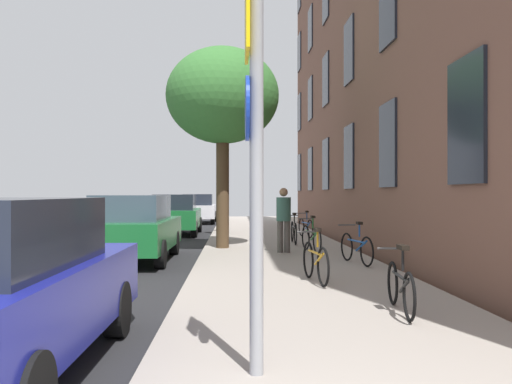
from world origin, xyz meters
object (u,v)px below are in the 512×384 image
(bicycle_4, at_px, (294,231))
(bicycle_5, at_px, (306,227))
(bicycle_0, at_px, (401,286))
(car_1, at_px, (134,227))
(sign_post, at_px, (254,143))
(traffic_light, at_px, (225,171))
(bicycle_2, at_px, (357,247))
(car_3, at_px, (198,208))
(bicycle_3, at_px, (311,238))
(pedestrian_0, at_px, (284,216))
(car_2, at_px, (176,214))
(tree_near, at_px, (223,97))
(bicycle_1, at_px, (315,261))

(bicycle_4, relative_size, bicycle_5, 1.05)
(bicycle_0, height_order, car_1, car_1)
(sign_post, xyz_separation_m, traffic_light, (-0.52, 16.30, 0.43))
(traffic_light, relative_size, bicycle_2, 2.09)
(bicycle_2, bearing_deg, sign_post, -109.70)
(bicycle_2, distance_m, car_3, 18.75)
(sign_post, xyz_separation_m, bicycle_3, (1.88, 9.48, -1.61))
(bicycle_2, bearing_deg, car_3, 104.47)
(bicycle_4, bearing_deg, traffic_light, 116.57)
(bicycle_3, relative_size, pedestrian_0, 1.00)
(traffic_light, distance_m, bicycle_3, 7.51)
(car_2, bearing_deg, pedestrian_0, -64.24)
(traffic_light, bearing_deg, tree_near, -89.72)
(car_2, xyz_separation_m, car_3, (0.35, 8.33, 0.00))
(bicycle_5, height_order, car_2, car_2)
(sign_post, height_order, tree_near, tree_near)
(tree_near, xyz_separation_m, bicycle_5, (2.88, 3.62, -3.94))
(bicycle_1, bearing_deg, bicycle_4, 86.54)
(bicycle_3, relative_size, bicycle_5, 1.02)
(bicycle_4, distance_m, bicycle_5, 2.50)
(bicycle_5, bearing_deg, car_2, 151.80)
(bicycle_0, bearing_deg, bicycle_4, 91.85)
(bicycle_2, distance_m, bicycle_5, 7.20)
(traffic_light, relative_size, bicycle_1, 2.16)
(bicycle_3, bearing_deg, sign_post, -101.23)
(bicycle_5, bearing_deg, car_3, 112.47)
(car_2, relative_size, car_3, 1.01)
(sign_post, bearing_deg, bicycle_0, 48.77)
(bicycle_3, bearing_deg, bicycle_4, 94.60)
(bicycle_5, relative_size, pedestrian_0, 0.98)
(bicycle_5, bearing_deg, bicycle_0, -91.83)
(traffic_light, xyz_separation_m, bicycle_4, (2.21, -4.42, -2.04))
(tree_near, height_order, pedestrian_0, tree_near)
(bicycle_2, xyz_separation_m, pedestrian_0, (-1.40, 2.29, 0.60))
(bicycle_2, bearing_deg, tree_near, 130.20)
(tree_near, bearing_deg, traffic_light, 90.28)
(sign_post, relative_size, bicycle_5, 2.04)
(bicycle_1, height_order, bicycle_2, bicycle_1)
(bicycle_2, height_order, car_3, car_3)
(bicycle_0, bearing_deg, bicycle_3, 90.93)
(car_1, height_order, car_3, same)
(pedestrian_0, distance_m, car_1, 3.85)
(sign_post, distance_m, car_2, 17.13)
(car_3, bearing_deg, pedestrian_0, -78.31)
(bicycle_3, height_order, pedestrian_0, pedestrian_0)
(bicycle_3, distance_m, car_2, 8.62)
(bicycle_4, bearing_deg, tree_near, -150.89)
(sign_post, bearing_deg, tree_near, 92.65)
(bicycle_5, distance_m, car_3, 11.86)
(bicycle_1, xyz_separation_m, pedestrian_0, (-0.12, 4.69, 0.60))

